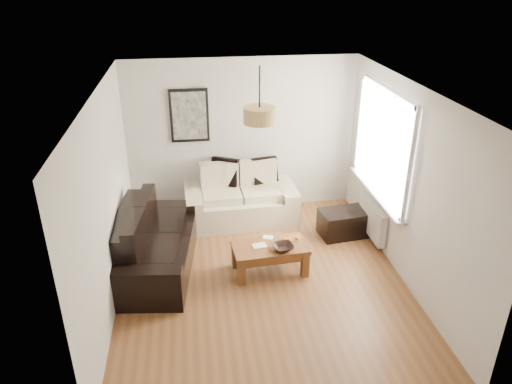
{
  "coord_description": "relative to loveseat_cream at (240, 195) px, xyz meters",
  "views": [
    {
      "loc": [
        -0.84,
        -5.33,
        3.9
      ],
      "look_at": [
        0.0,
        0.6,
        1.05
      ],
      "focal_mm": 33.74,
      "sensor_mm": 36.0,
      "label": 1
    }
  ],
  "objects": [
    {
      "name": "window_bay",
      "position": [
        1.95,
        -0.98,
        1.15
      ],
      "size": [
        0.14,
        1.9,
        1.6
      ],
      "primitive_type": null,
      "color": "white",
      "rests_on": "wall_right"
    },
    {
      "name": "ottoman",
      "position": [
        1.54,
        -0.75,
        -0.24
      ],
      "size": [
        0.78,
        0.55,
        0.41
      ],
      "primitive_type": "cube",
      "rotation": [
        0.0,
        0.0,
        0.12
      ],
      "color": "black",
      "rests_on": "floor"
    },
    {
      "name": "ceiling",
      "position": [
        0.09,
        -1.78,
        2.15
      ],
      "size": [
        3.8,
        4.5,
        0.0
      ],
      "primitive_type": null,
      "color": "white",
      "rests_on": "floor"
    },
    {
      "name": "floor",
      "position": [
        0.09,
        -1.78,
        -0.45
      ],
      "size": [
        4.5,
        4.5,
        0.0
      ],
      "primitive_type": "plane",
      "color": "brown",
      "rests_on": "ground"
    },
    {
      "name": "orange_b",
      "position": [
        0.62,
        -1.5,
        0.01
      ],
      "size": [
        0.07,
        0.07,
        0.06
      ],
      "primitive_type": "sphere",
      "rotation": [
        0.0,
        0.0,
        -0.09
      ],
      "color": "orange",
      "rests_on": "fruit_bowl"
    },
    {
      "name": "fruit_bowl",
      "position": [
        0.39,
        -1.7,
        0.0
      ],
      "size": [
        0.3,
        0.3,
        0.07
      ],
      "primitive_type": "imported",
      "rotation": [
        0.0,
        0.0,
        0.12
      ],
      "color": "black",
      "rests_on": "coffee_table"
    },
    {
      "name": "orange_a",
      "position": [
        0.5,
        -1.53,
        0.01
      ],
      "size": [
        0.09,
        0.09,
        0.07
      ],
      "primitive_type": "sphere",
      "rotation": [
        0.0,
        0.0,
        0.24
      ],
      "color": "orange",
      "rests_on": "fruit_bowl"
    },
    {
      "name": "wall_front",
      "position": [
        0.09,
        -4.03,
        0.85
      ],
      "size": [
        3.8,
        0.04,
        2.6
      ],
      "primitive_type": null,
      "color": "silver",
      "rests_on": "floor"
    },
    {
      "name": "wall_left",
      "position": [
        -1.81,
        -1.78,
        0.85
      ],
      "size": [
        0.04,
        4.5,
        2.6
      ],
      "primitive_type": null,
      "color": "silver",
      "rests_on": "floor"
    },
    {
      "name": "wall_right",
      "position": [
        1.99,
        -1.78,
        0.85
      ],
      "size": [
        0.04,
        4.5,
        2.6
      ],
      "primitive_type": null,
      "color": "silver",
      "rests_on": "floor"
    },
    {
      "name": "papers",
      "position": [
        0.09,
        -1.56,
        -0.03
      ],
      "size": [
        0.21,
        0.16,
        0.01
      ],
      "primitive_type": "cube",
      "rotation": [
        0.0,
        0.0,
        0.16
      ],
      "color": "white",
      "rests_on": "coffee_table"
    },
    {
      "name": "cushion_right",
      "position": [
        0.43,
        0.22,
        0.33
      ],
      "size": [
        0.45,
        0.24,
        0.43
      ],
      "primitive_type": "cube",
      "rotation": [
        0.0,
        0.0,
        0.24
      ],
      "color": "black",
      "rests_on": "loveseat_cream"
    },
    {
      "name": "poster",
      "position": [
        -0.76,
        0.44,
        1.25
      ],
      "size": [
        0.62,
        0.04,
        0.87
      ],
      "primitive_type": null,
      "color": "black",
      "rests_on": "wall_back"
    },
    {
      "name": "sofa_leather",
      "position": [
        -1.34,
        -1.26,
        -0.01
      ],
      "size": [
        1.22,
        2.11,
        0.87
      ],
      "primitive_type": null,
      "rotation": [
        0.0,
        0.0,
        1.45
      ],
      "color": "black",
      "rests_on": "floor"
    },
    {
      "name": "coffee_table",
      "position": [
        0.23,
        -1.58,
        -0.24
      ],
      "size": [
        1.06,
        0.64,
        0.42
      ],
      "primitive_type": null,
      "rotation": [
        0.0,
        0.0,
        0.08
      ],
      "color": "brown",
      "rests_on": "floor"
    },
    {
      "name": "orange_c",
      "position": [
        0.44,
        -1.53,
        0.01
      ],
      "size": [
        0.07,
        0.07,
        0.07
      ],
      "primitive_type": "sphere",
      "rotation": [
        0.0,
        0.0,
        -0.01
      ],
      "color": "orange",
      "rests_on": "fruit_bowl"
    },
    {
      "name": "cushion_left",
      "position": [
        -0.23,
        0.22,
        0.34
      ],
      "size": [
        0.47,
        0.33,
        0.46
      ],
      "primitive_type": "cube",
      "rotation": [
        0.0,
        0.0,
        -0.45
      ],
      "color": "black",
      "rests_on": "loveseat_cream"
    },
    {
      "name": "radiator",
      "position": [
        1.91,
        -0.98,
        -0.07
      ],
      "size": [
        0.1,
        0.9,
        0.52
      ],
      "primitive_type": "cube",
      "color": "white",
      "rests_on": "wall_right"
    },
    {
      "name": "loveseat_cream",
      "position": [
        0.0,
        0.0,
        0.0
      ],
      "size": [
        1.85,
        1.06,
        0.9
      ],
      "primitive_type": null,
      "rotation": [
        0.0,
        0.0,
        0.04
      ],
      "color": "#C1B49B",
      "rests_on": "floor"
    },
    {
      "name": "wall_back",
      "position": [
        0.09,
        0.47,
        0.85
      ],
      "size": [
        3.8,
        0.04,
        2.6
      ],
      "primitive_type": null,
      "color": "silver",
      "rests_on": "floor"
    },
    {
      "name": "pendant_shade",
      "position": [
        0.09,
        -1.48,
        1.78
      ],
      "size": [
        0.4,
        0.4,
        0.2
      ],
      "primitive_type": "cylinder",
      "color": "tan",
      "rests_on": "ceiling"
    }
  ]
}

